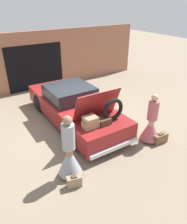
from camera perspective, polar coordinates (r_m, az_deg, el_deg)
The scene contains 7 objects.
ground_plane at distance 8.36m, azimuth -4.98°, elevation -2.20°, with size 40.00×40.00×0.00m, color #7F705B.
garage_wall_back at distance 11.34m, azimuth -15.18°, elevation 12.65°, with size 12.00×0.14×2.80m.
car at distance 8.07m, azimuth -5.13°, elevation 1.44°, with size 1.83×4.98×1.76m.
person_left at distance 5.63m, azimuth -6.30°, elevation -11.20°, with size 0.62×0.62×1.76m.
person_right at distance 7.15m, azimuth 14.81°, elevation -3.29°, with size 0.62×0.62×1.63m.
suitcase_beside_left_person at distance 5.64m, azimuth -5.05°, elevation -17.61°, with size 0.40×0.26×0.33m.
suitcase_beside_right_person at distance 7.35m, azimuth 16.99°, elevation -6.58°, with size 0.51×0.25×0.34m.
Camera 1 is at (-3.29, -6.47, 4.14)m, focal length 35.00 mm.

